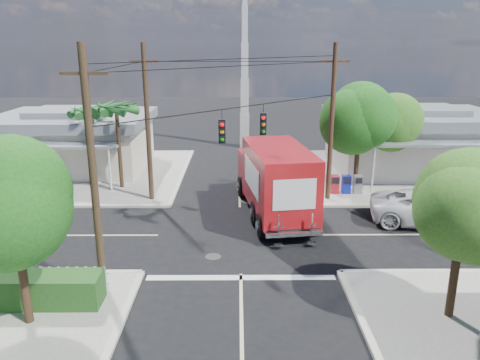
{
  "coord_description": "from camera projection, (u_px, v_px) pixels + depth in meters",
  "views": [
    {
      "loc": [
        -0.12,
        -21.02,
        8.96
      ],
      "look_at": [
        0.0,
        2.0,
        2.2
      ],
      "focal_mm": 35.0,
      "sensor_mm": 36.0,
      "label": 1
    }
  ],
  "objects": [
    {
      "name": "tree_se",
      "position": [
        465.0,
        206.0,
        14.64
      ],
      "size": [
        3.67,
        3.54,
        5.62
      ],
      "color": "#422D1C",
      "rests_on": "sidewalk_se"
    },
    {
      "name": "palm_nw_front",
      "position": [
        116.0,
        110.0,
        28.43
      ],
      "size": [
        3.01,
        3.08,
        5.59
      ],
      "color": "#422D1C",
      "rests_on": "sidewalk_nw"
    },
    {
      "name": "tree_ne_back",
      "position": [
        391.0,
        120.0,
        30.16
      ],
      "size": [
        3.77,
        3.66,
        5.82
      ],
      "color": "#422D1C",
      "rests_on": "sidewalk_ne"
    },
    {
      "name": "delivery_truck",
      "position": [
        275.0,
        180.0,
        24.89
      ],
      "size": [
        3.95,
        9.23,
        3.87
      ],
      "color": "black",
      "rests_on": "ground"
    },
    {
      "name": "parked_car",
      "position": [
        432.0,
        209.0,
        23.81
      ],
      "size": [
        6.62,
        4.12,
        1.71
      ],
      "primitive_type": "imported",
      "rotation": [
        0.0,
        0.0,
        1.35
      ],
      "color": "silver",
      "rests_on": "ground"
    },
    {
      "name": "palm_nw_back",
      "position": [
        91.0,
        113.0,
        29.96
      ],
      "size": [
        3.01,
        3.08,
        5.19
      ],
      "color": "#422D1C",
      "rests_on": "sidewalk_nw"
    },
    {
      "name": "vending_boxes",
      "position": [
        346.0,
        184.0,
        28.48
      ],
      "size": [
        1.9,
        0.5,
        1.1
      ],
      "color": "maroon",
      "rests_on": "sidewalk_ne"
    },
    {
      "name": "tree_ne_front",
      "position": [
        360.0,
        116.0,
        27.87
      ],
      "size": [
        4.21,
        4.14,
        6.66
      ],
      "color": "#422D1C",
      "rests_on": "sidewalk_ne"
    },
    {
      "name": "radio_tower",
      "position": [
        245.0,
        83.0,
        40.3
      ],
      "size": [
        0.8,
        0.8,
        17.0
      ],
      "color": "silver",
      "rests_on": "ground"
    },
    {
      "name": "ground",
      "position": [
        240.0,
        235.0,
        22.69
      ],
      "size": [
        120.0,
        120.0,
        0.0
      ],
      "primitive_type": "plane",
      "color": "black",
      "rests_on": "ground"
    },
    {
      "name": "sidewalk_nw",
      "position": [
        86.0,
        174.0,
        33.06
      ],
      "size": [
        14.12,
        14.12,
        0.14
      ],
      "color": "gray",
      "rests_on": "ground"
    },
    {
      "name": "road_markings",
      "position": [
        240.0,
        248.0,
        21.28
      ],
      "size": [
        32.0,
        32.0,
        0.01
      ],
      "color": "beige",
      "rests_on": "ground"
    },
    {
      "name": "sidewalk_ne",
      "position": [
        392.0,
        173.0,
        33.17
      ],
      "size": [
        14.12,
        14.12,
        0.14
      ],
      "color": "gray",
      "rests_on": "ground"
    },
    {
      "name": "picket_fence",
      "position": [
        28.0,
        279.0,
        17.09
      ],
      "size": [
        5.94,
        0.06,
        1.0
      ],
      "color": "silver",
      "rests_on": "sidewalk_sw"
    },
    {
      "name": "building_ne",
      "position": [
        413.0,
        139.0,
        33.58
      ],
      "size": [
        11.8,
        10.2,
        4.5
      ],
      "color": "silver",
      "rests_on": "sidewalk_ne"
    },
    {
      "name": "building_nw",
      "position": [
        74.0,
        139.0,
        33.96
      ],
      "size": [
        10.8,
        10.2,
        4.3
      ],
      "color": "beige",
      "rests_on": "sidewalk_nw"
    },
    {
      "name": "hedge_sw",
      "position": [
        12.0,
        289.0,
        16.32
      ],
      "size": [
        6.2,
        1.2,
        1.1
      ],
      "primitive_type": "cube",
      "color": "#1C4716",
      "rests_on": "sidewalk_sw"
    },
    {
      "name": "tree_sw_front",
      "position": [
        12.0,
        201.0,
        14.2
      ],
      "size": [
        3.88,
        3.78,
        6.03
      ],
      "color": "#422D1C",
      "rests_on": "sidewalk_sw"
    },
    {
      "name": "utility_poles",
      "position": [
        208.0,
        134.0,
        22.91
      ],
      "size": [
        12.0,
        10.68,
        9.0
      ],
      "color": "#473321",
      "rests_on": "ground"
    }
  ]
}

